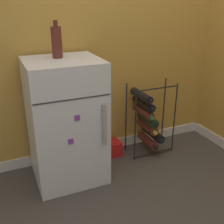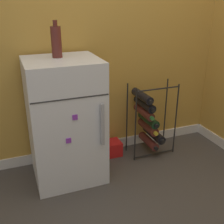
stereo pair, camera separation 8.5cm
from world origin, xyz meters
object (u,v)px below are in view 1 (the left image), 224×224
wine_rack (147,119)px  fridge_top_bottle (57,42)px  soda_box (108,149)px  mini_fridge (66,122)px

wine_rack → fridge_top_bottle: fridge_top_bottle is taller
soda_box → mini_fridge: bearing=-158.2°
fridge_top_bottle → wine_rack: bearing=1.4°
soda_box → wine_rack: bearing=-12.8°
mini_fridge → fridge_top_bottle: bearing=102.0°
mini_fridge → fridge_top_bottle: 0.59m
mini_fridge → fridge_top_bottle: (-0.01, 0.06, 0.58)m
wine_rack → fridge_top_bottle: size_ratio=2.60×
soda_box → fridge_top_bottle: bearing=-166.8°
mini_fridge → fridge_top_bottle: fridge_top_bottle is taller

